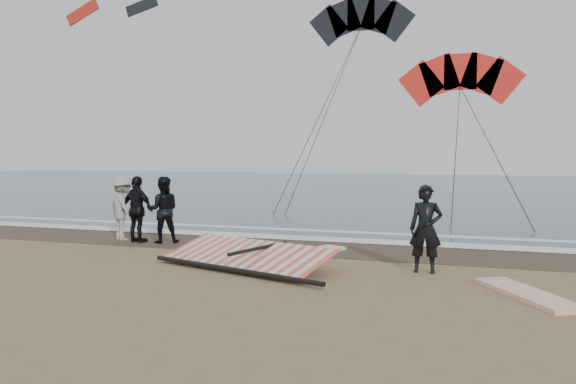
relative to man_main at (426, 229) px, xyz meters
name	(u,v)px	position (x,y,z in m)	size (l,w,h in m)	color
ground	(280,286)	(-2.54, -2.17, -0.94)	(120.00, 120.00, 0.00)	#8C704C
sea	(422,187)	(-2.54, 30.83, -0.93)	(120.00, 54.00, 0.02)	#233838
wet_sand	(334,248)	(-2.54, 2.33, -0.93)	(120.00, 2.80, 0.01)	#4C3D2B
foam_near	(345,240)	(-2.54, 3.73, -0.91)	(120.00, 0.90, 0.01)	white
foam_far	(357,232)	(-2.54, 5.43, -0.91)	(120.00, 0.45, 0.01)	white
man_main	(426,229)	(0.00, 0.00, 0.00)	(0.69, 0.45, 1.88)	black
board_white	(526,294)	(1.87, -1.54, -0.89)	(0.65, 2.33, 0.09)	white
board_cream	(311,253)	(-2.91, 1.29, -0.89)	(0.59, 2.20, 0.09)	silver
trio_cluster	(139,209)	(-8.17, 1.77, 0.01)	(2.68, 1.26, 1.91)	black
sail_rig	(246,258)	(-3.90, -0.57, -0.74)	(4.39, 2.88, 0.51)	black
kite_red	(460,82)	(0.25, 20.81, 5.58)	(7.65, 6.97, 15.30)	red
kite_dark	(361,24)	(-5.80, 22.98, 9.68)	(7.41, 6.88, 17.07)	black
distant_kites	(50,15)	(-33.49, 27.83, 13.40)	(23.45, 4.12, 3.04)	red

